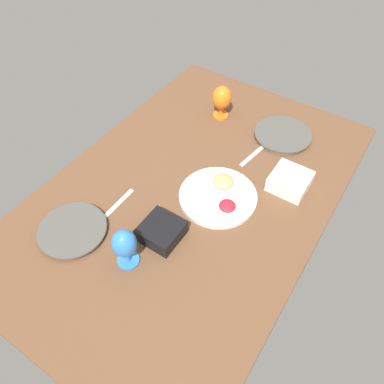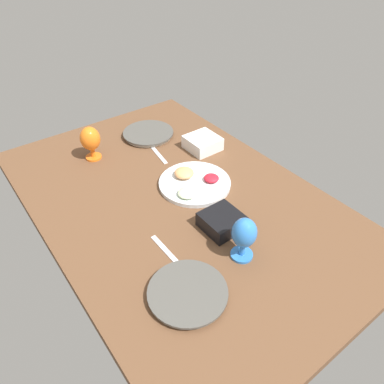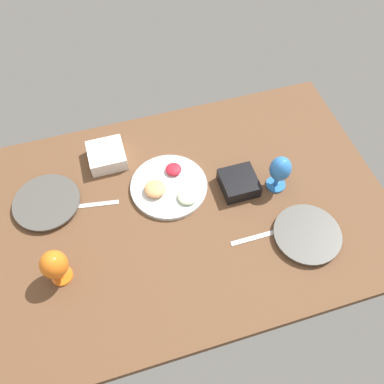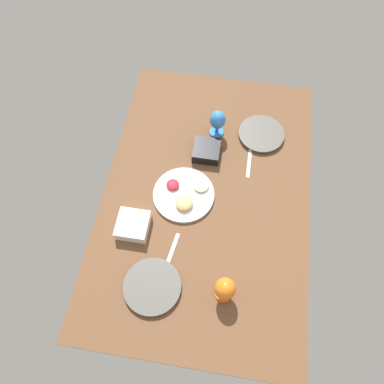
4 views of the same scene
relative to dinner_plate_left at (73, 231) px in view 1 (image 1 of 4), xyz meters
The scene contains 10 objects.
ground_plane 47.84cm from the dinner_plate_left, 30.99° to the right, with size 160.00×104.00×4.00cm, color brown.
dinner_plate_left is the anchor object (origin of this frame).
dinner_plate_right 100.31cm from the dinner_plate_left, 24.60° to the right, with size 25.94×25.94×2.41cm.
fruit_platter 56.30cm from the dinner_plate_left, 39.04° to the right, with size 30.85×30.85×5.26cm.
hurricane_glass_orange 90.11cm from the dinner_plate_left, ahead, with size 9.25×9.25×16.22cm.
hurricane_glass_blue 25.89cm from the dinner_plate_left, 85.30° to the right, with size 8.50×8.50×16.69cm.
square_bowl_black 32.79cm from the dinner_plate_left, 59.12° to the right, with size 13.95×13.95×5.93cm.
square_bowl_white 86.01cm from the dinner_plate_left, 41.20° to the right, with size 14.83×14.83×6.33cm.
fork_by_left_plate 19.73cm from the dinner_plate_left, 14.33° to the right, with size 18.00×1.80×0.60cm, color silver.
fork_by_right_plate 81.72cm from the dinner_plate_left, 26.33° to the right, with size 18.00×1.80×0.60cm, color silver.
Camera 1 is at (-82.80, -55.42, 114.32)cm, focal length 35.19 mm.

